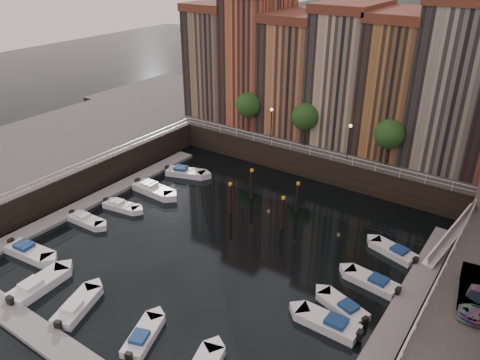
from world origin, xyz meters
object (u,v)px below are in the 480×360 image
Objects in this scene: mooring_pilings at (265,199)px; boat_left_0 at (29,252)px; boat_left_2 at (121,206)px; boat_left_1 at (86,220)px; gangway at (453,233)px; car_b at (473,288)px; car_c at (477,299)px.

boat_left_0 is (-13.08, -18.06, -1.27)m from mooring_pilings.
mooring_pilings is 14.96m from boat_left_2.
boat_left_1 is 3.96m from boat_left_2.
gangway is 37.19m from boat_left_0.
mooring_pilings is at bearing -167.90° from gangway.
boat_left_2 is (0.39, 10.26, -0.06)m from boat_left_0.
boat_left_1 is (-0.34, 6.37, -0.06)m from boat_left_0.
boat_left_2 is (0.73, 3.89, -0.01)m from boat_left_1.
mooring_pilings is 1.21× the size of boat_left_0.
car_b is at bearing 14.34° from boat_left_0.
car_b is (20.13, -5.89, 2.12)m from mooring_pilings.
boat_left_0 is 1.09× the size of car_b.
boat_left_1 reaches higher than boat_left_2.
car_c is at bearing -71.53° from gangway.
car_c reaches higher than boat_left_1.
car_c is at bearing 12.65° from boat_left_0.
boat_left_2 is 0.91× the size of car_b.
boat_left_0 is 35.54m from car_b.
car_b reaches higher than boat_left_0.
car_b is 1.05m from car_c.
gangway is 1.80× the size of car_c.
boat_left_2 is at bearing 174.72° from car_b.
boat_left_0 is 1.09× the size of car_c.
mooring_pilings is 1.44× the size of boat_left_1.
car_b reaches higher than mooring_pilings.
boat_left_0 is at bearing -165.21° from car_c.
gangway is at bearing 29.98° from boat_left_0.
boat_left_2 is at bearing -148.41° from mooring_pilings.
car_b reaches higher than boat_left_2.
gangway reaches higher than boat_left_0.
boat_left_0 reaches higher than boat_left_2.
boat_left_0 is at bearing -144.23° from gangway.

